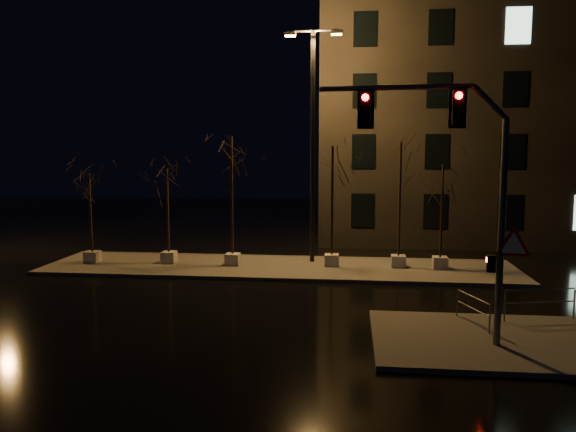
# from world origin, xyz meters

# --- Properties ---
(ground) EXTENTS (90.00, 90.00, 0.00)m
(ground) POSITION_xyz_m (0.00, 0.00, 0.00)
(ground) COLOR black
(ground) RESTS_ON ground
(median) EXTENTS (22.00, 5.00, 0.15)m
(median) POSITION_xyz_m (0.00, 6.00, 0.07)
(median) COLOR #4F4C46
(median) RESTS_ON ground
(sidewalk_corner) EXTENTS (7.00, 5.00, 0.15)m
(sidewalk_corner) POSITION_xyz_m (7.50, -3.50, 0.07)
(sidewalk_corner) COLOR #4F4C46
(sidewalk_corner) RESTS_ON ground
(building) EXTENTS (25.00, 12.00, 15.00)m
(building) POSITION_xyz_m (14.00, 18.00, 7.50)
(building) COLOR black
(building) RESTS_ON ground
(tree_0) EXTENTS (1.80, 1.80, 4.44)m
(tree_0) POSITION_xyz_m (-9.08, 5.77, 3.52)
(tree_0) COLOR #B4B0A8
(tree_0) RESTS_ON median
(tree_1) EXTENTS (1.80, 1.80, 4.66)m
(tree_1) POSITION_xyz_m (-5.36, 6.11, 3.69)
(tree_1) COLOR #B4B0A8
(tree_1) RESTS_ON median
(tree_2) EXTENTS (1.80, 1.80, 6.24)m
(tree_2) POSITION_xyz_m (-2.20, 5.95, 4.88)
(tree_2) COLOR #B4B0A8
(tree_2) RESTS_ON median
(tree_3) EXTENTS (1.80, 1.80, 5.75)m
(tree_3) POSITION_xyz_m (2.46, 6.27, 4.51)
(tree_3) COLOR #B4B0A8
(tree_3) RESTS_ON median
(tree_4) EXTENTS (1.80, 1.80, 5.93)m
(tree_4) POSITION_xyz_m (5.56, 6.36, 4.65)
(tree_4) COLOR #B4B0A8
(tree_4) RESTS_ON median
(tree_5) EXTENTS (1.80, 1.80, 4.91)m
(tree_5) POSITION_xyz_m (7.43, 6.21, 3.87)
(tree_5) COLOR #B4B0A8
(tree_5) RESTS_ON median
(traffic_signal_mast) EXTENTS (5.86, 0.69, 7.18)m
(traffic_signal_mast) POSITION_xyz_m (6.26, -3.90, 4.87)
(traffic_signal_mast) COLOR #54565B
(traffic_signal_mast) RESTS_ON sidewalk_corner
(streetlight_main) EXTENTS (2.75, 0.45, 11.02)m
(streetlight_main) POSITION_xyz_m (1.47, 7.26, 6.51)
(streetlight_main) COLOR black
(streetlight_main) RESTS_ON median
(guard_rail_a) EXTENTS (2.34, 0.55, 1.03)m
(guard_rail_a) POSITION_xyz_m (9.36, -1.50, 0.82)
(guard_rail_a) COLOR #54565B
(guard_rail_a) RESTS_ON sidewalk_corner
(guard_rail_b) EXTENTS (0.65, 1.79, 0.89)m
(guard_rail_b) POSITION_xyz_m (7.14, -2.21, 0.73)
(guard_rail_b) COLOR #54565B
(guard_rail_b) RESTS_ON sidewalk_corner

